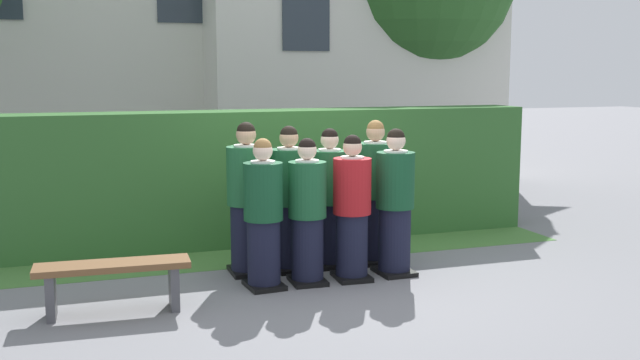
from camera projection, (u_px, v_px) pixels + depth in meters
ground_plane at (329, 281)px, 8.00m from camera, size 60.00×60.00×0.00m
student_front_row_0 at (263, 218)px, 7.65m from camera, size 0.40×0.47×1.56m
student_front_row_1 at (307, 215)px, 7.82m from camera, size 0.40×0.46×1.54m
student_in_red_blazer at (352, 211)px, 7.96m from camera, size 0.41×0.50×1.56m
student_front_row_3 at (395, 205)px, 8.17m from camera, size 0.42×0.47×1.61m
student_rear_row_0 at (247, 202)px, 8.19m from camera, size 0.44×0.48×1.68m
student_rear_row_1 at (289, 202)px, 8.33m from camera, size 0.42×0.53×1.63m
student_rear_row_2 at (330, 201)px, 8.52m from camera, size 0.41×0.52×1.59m
student_rear_row_3 at (375, 195)px, 8.69m from camera, size 0.43×0.53×1.67m
hedge at (276, 176)px, 9.79m from camera, size 7.00×0.70×1.72m
school_building_main at (343, 8)px, 15.58m from camera, size 6.39×3.57×6.85m
wooden_bench at (113, 276)px, 6.89m from camera, size 1.42×0.44×0.48m
lawn_strip at (295, 253)px, 9.17m from camera, size 7.00×0.90×0.01m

